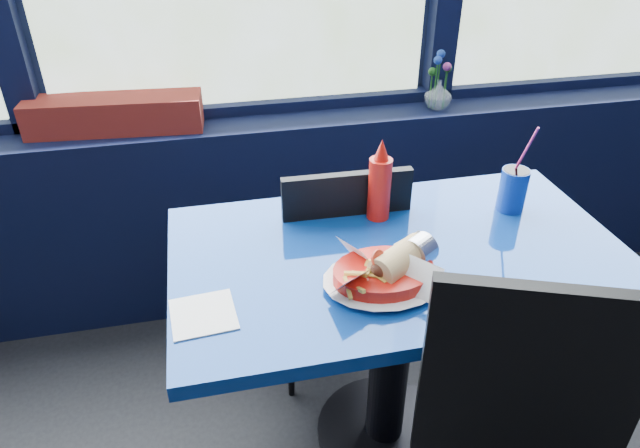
{
  "coord_description": "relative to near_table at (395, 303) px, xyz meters",
  "views": [
    {
      "loc": [
        -0.17,
        0.84,
        1.62
      ],
      "look_at": [
        0.08,
        1.98,
        0.88
      ],
      "focal_mm": 32.0,
      "sensor_mm": 36.0,
      "label": 1
    }
  ],
  "objects": [
    {
      "name": "soda_cup",
      "position": [
        0.39,
        0.14,
        0.25
      ],
      "size": [
        0.08,
        0.08,
        0.27
      ],
      "rotation": [
        0.0,
        0.0,
        -0.21
      ],
      "color": "navy",
      "rests_on": "near_table"
    },
    {
      "name": "napkin",
      "position": [
        -0.52,
        -0.15,
        0.18
      ],
      "size": [
        0.15,
        0.15,
        0.0
      ],
      "primitive_type": "cube",
      "rotation": [
        0.0,
        0.0,
        0.08
      ],
      "color": "white",
      "rests_on": "near_table"
    },
    {
      "name": "ketchup_bottle",
      "position": [
        -0.01,
        0.18,
        0.29
      ],
      "size": [
        0.06,
        0.06,
        0.24
      ],
      "color": "red",
      "rests_on": "near_table"
    },
    {
      "name": "window_sill",
      "position": [
        -0.3,
        0.87,
        -0.17
      ],
      "size": [
        5.0,
        0.26,
        0.8
      ],
      "primitive_type": "cube",
      "color": "black",
      "rests_on": "ground"
    },
    {
      "name": "chair_near_back",
      "position": [
        -0.09,
        0.32,
        -0.06
      ],
      "size": [
        0.41,
        0.41,
        0.88
      ],
      "rotation": [
        0.0,
        0.0,
        3.12
      ],
      "color": "black",
      "rests_on": "ground"
    },
    {
      "name": "near_table",
      "position": [
        0.0,
        0.0,
        0.0
      ],
      "size": [
        1.2,
        0.7,
        0.75
      ],
      "color": "black",
      "rests_on": "ground"
    },
    {
      "name": "food_basket",
      "position": [
        -0.08,
        -0.12,
        0.22
      ],
      "size": [
        0.29,
        0.28,
        0.1
      ],
      "rotation": [
        0.0,
        0.0,
        0.15
      ],
      "color": "red",
      "rests_on": "near_table"
    },
    {
      "name": "planter_box",
      "position": [
        -0.77,
        0.87,
        0.29
      ],
      "size": [
        0.62,
        0.2,
        0.12
      ],
      "primitive_type": "cube",
      "rotation": [
        0.0,
        0.0,
        -0.08
      ],
      "color": "maroon",
      "rests_on": "window_sill"
    },
    {
      "name": "flower_vase",
      "position": [
        0.44,
        0.83,
        0.3
      ],
      "size": [
        0.13,
        0.14,
        0.22
      ],
      "rotation": [
        0.0,
        0.0,
        -0.29
      ],
      "color": "silver",
      "rests_on": "window_sill"
    }
  ]
}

